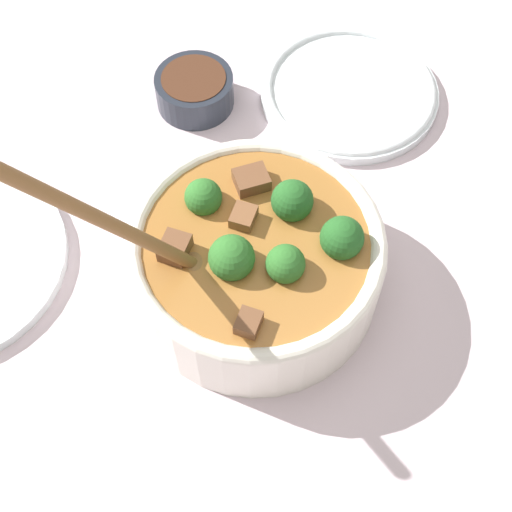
{
  "coord_description": "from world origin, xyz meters",
  "views": [
    {
      "loc": [
        0.34,
        -0.05,
        0.62
      ],
      "look_at": [
        0.0,
        0.0,
        0.05
      ],
      "focal_mm": 50.0,
      "sensor_mm": 36.0,
      "label": 1
    }
  ],
  "objects": [
    {
      "name": "empty_plate",
      "position": [
        -0.23,
        0.15,
        0.01
      ],
      "size": [
        0.21,
        0.21,
        0.02
      ],
      "color": "white",
      "rests_on": "ground_plane"
    },
    {
      "name": "ground_plane",
      "position": [
        0.0,
        0.0,
        0.0
      ],
      "size": [
        4.0,
        4.0,
        0.0
      ],
      "primitive_type": "plane",
      "color": "silver"
    },
    {
      "name": "condiment_bowl",
      "position": [
        -0.25,
        -0.03,
        0.02
      ],
      "size": [
        0.09,
        0.09,
        0.04
      ],
      "color": "#232833",
      "rests_on": "ground_plane"
    },
    {
      "name": "stew_bowl",
      "position": [
        -0.0,
        -0.0,
        0.05
      ],
      "size": [
        0.24,
        0.3,
        0.27
      ],
      "color": "white",
      "rests_on": "ground_plane"
    }
  ]
}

